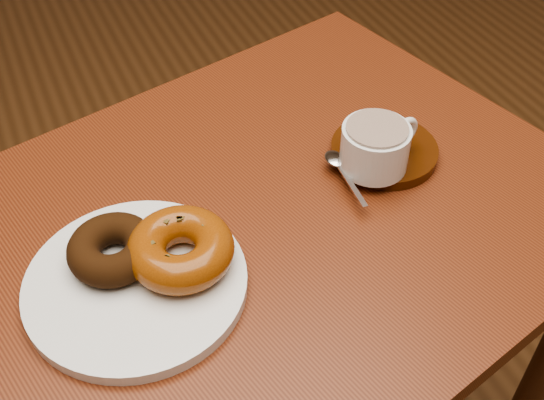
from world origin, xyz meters
name	(u,v)px	position (x,y,z in m)	size (l,w,h in m)	color
cafe_table	(258,281)	(0.07, 0.02, 0.64)	(0.94, 0.79, 0.76)	#642C15
donut_plate	(136,283)	(-0.09, -0.02, 0.77)	(0.24, 0.24, 0.01)	silver
donut_cinnamon	(113,249)	(-0.10, 0.01, 0.80)	(0.10, 0.10, 0.04)	black
donut_caramel	(181,249)	(-0.04, -0.02, 0.80)	(0.13, 0.13, 0.04)	#88420E
saucer	(384,151)	(0.27, 0.06, 0.77)	(0.14, 0.14, 0.01)	#381807
coffee_cup	(376,146)	(0.24, 0.03, 0.81)	(0.11, 0.09, 0.06)	silver
teaspoon	(338,164)	(0.19, 0.05, 0.78)	(0.02, 0.11, 0.01)	silver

